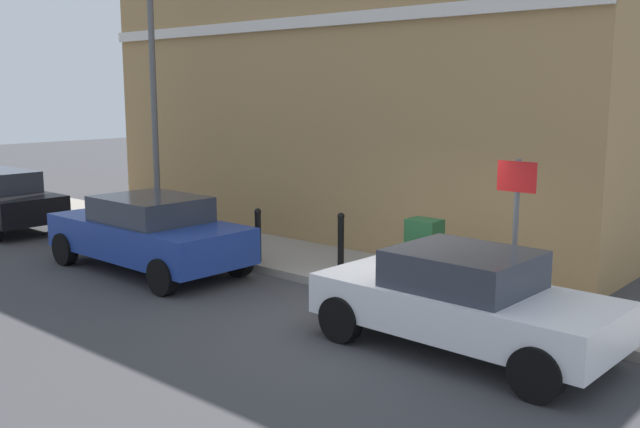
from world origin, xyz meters
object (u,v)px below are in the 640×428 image
(street_sign, at_px, (516,214))
(utility_cabinet, at_px, (424,255))
(car_blue, at_px, (149,232))
(bollard_near_cabinet, at_px, (341,238))
(car_white, at_px, (463,300))
(lamppost, at_px, (154,96))
(bollard_far_kerb, at_px, (258,233))

(street_sign, bearing_deg, utility_cabinet, 75.48)
(car_blue, relative_size, bollard_near_cabinet, 4.19)
(car_white, relative_size, lamppost, 0.70)
(car_white, distance_m, bollard_near_cabinet, 4.22)
(utility_cabinet, distance_m, street_sign, 2.14)
(car_blue, height_order, street_sign, street_sign)
(street_sign, bearing_deg, car_white, 179.90)
(lamppost, bearing_deg, street_sign, -92.59)
(car_blue, bearing_deg, car_white, -178.08)
(bollard_far_kerb, bearing_deg, utility_cabinet, -80.44)
(bollard_far_kerb, height_order, street_sign, street_sign)
(car_white, distance_m, bollard_far_kerb, 5.40)
(car_white, height_order, bollard_far_kerb, car_white)
(utility_cabinet, bearing_deg, car_white, -136.03)
(bollard_near_cabinet, bearing_deg, street_sign, -98.80)
(bollard_far_kerb, bearing_deg, car_blue, 134.87)
(bollard_near_cabinet, height_order, lamppost, lamppost)
(car_blue, height_order, bollard_near_cabinet, car_blue)
(car_white, height_order, street_sign, street_sign)
(car_white, distance_m, street_sign, 1.72)
(car_blue, height_order, lamppost, lamppost)
(bollard_near_cabinet, height_order, bollard_far_kerb, same)
(car_blue, distance_m, bollard_far_kerb, 2.08)
(car_white, height_order, car_blue, car_blue)
(car_blue, bearing_deg, bollard_near_cabinet, -143.61)
(car_blue, distance_m, bollard_near_cabinet, 3.67)
(utility_cabinet, bearing_deg, car_blue, 112.71)
(bollard_near_cabinet, bearing_deg, car_blue, 125.61)
(street_sign, height_order, lamppost, lamppost)
(car_white, distance_m, lamppost, 9.64)
(car_white, xyz_separation_m, bollard_near_cabinet, (2.00, 3.72, 0.00))
(bollard_near_cabinet, distance_m, lamppost, 5.97)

